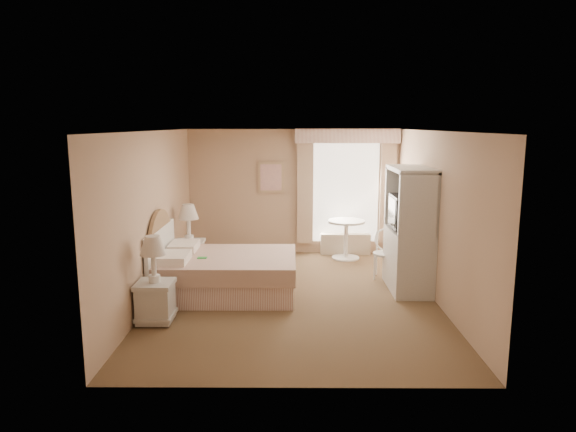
{
  "coord_description": "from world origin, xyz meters",
  "views": [
    {
      "loc": [
        -0.05,
        -7.49,
        2.6
      ],
      "look_at": [
        -0.09,
        0.3,
        1.2
      ],
      "focal_mm": 32.0,
      "sensor_mm": 36.0,
      "label": 1
    }
  ],
  "objects_px": {
    "bed": "(221,272)",
    "nightstand_far": "(189,247)",
    "round_table": "(346,233)",
    "armoire": "(409,240)",
    "nightstand_near": "(155,291)",
    "cafe_chair": "(385,249)"
  },
  "relations": [
    {
      "from": "bed",
      "to": "nightstand_far",
      "type": "height_order",
      "value": "bed"
    },
    {
      "from": "armoire",
      "to": "cafe_chair",
      "type": "bearing_deg",
      "value": 110.8
    },
    {
      "from": "cafe_chair",
      "to": "armoire",
      "type": "relative_size",
      "value": 0.43
    },
    {
      "from": "bed",
      "to": "nightstand_near",
      "type": "bearing_deg",
      "value": -121.32
    },
    {
      "from": "nightstand_near",
      "to": "cafe_chair",
      "type": "height_order",
      "value": "nightstand_near"
    },
    {
      "from": "nightstand_near",
      "to": "nightstand_far",
      "type": "distance_m",
      "value": 2.32
    },
    {
      "from": "bed",
      "to": "nightstand_far",
      "type": "xyz_separation_m",
      "value": [
        -0.72,
        1.14,
        0.11
      ]
    },
    {
      "from": "round_table",
      "to": "armoire",
      "type": "bearing_deg",
      "value": -67.16
    },
    {
      "from": "nightstand_near",
      "to": "bed",
      "type": "bearing_deg",
      "value": 58.68
    },
    {
      "from": "round_table",
      "to": "cafe_chair",
      "type": "height_order",
      "value": "cafe_chair"
    },
    {
      "from": "armoire",
      "to": "bed",
      "type": "bearing_deg",
      "value": -175.27
    },
    {
      "from": "nightstand_far",
      "to": "round_table",
      "type": "xyz_separation_m",
      "value": [
        2.86,
        0.98,
        0.05
      ]
    },
    {
      "from": "nightstand_far",
      "to": "cafe_chair",
      "type": "xyz_separation_m",
      "value": [
        3.41,
        -0.25,
        0.03
      ]
    },
    {
      "from": "round_table",
      "to": "armoire",
      "type": "xyz_separation_m",
      "value": [
        0.79,
        -1.88,
        0.3
      ]
    },
    {
      "from": "bed",
      "to": "round_table",
      "type": "height_order",
      "value": "bed"
    },
    {
      "from": "nightstand_near",
      "to": "cafe_chair",
      "type": "bearing_deg",
      "value": 31.26
    },
    {
      "from": "cafe_chair",
      "to": "round_table",
      "type": "bearing_deg",
      "value": 128.73
    },
    {
      "from": "armoire",
      "to": "round_table",
      "type": "bearing_deg",
      "value": 112.84
    },
    {
      "from": "nightstand_far",
      "to": "round_table",
      "type": "relative_size",
      "value": 1.59
    },
    {
      "from": "nightstand_near",
      "to": "nightstand_far",
      "type": "relative_size",
      "value": 0.96
    },
    {
      "from": "round_table",
      "to": "nightstand_far",
      "type": "bearing_deg",
      "value": -161.05
    },
    {
      "from": "round_table",
      "to": "bed",
      "type": "bearing_deg",
      "value": -135.31
    }
  ]
}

